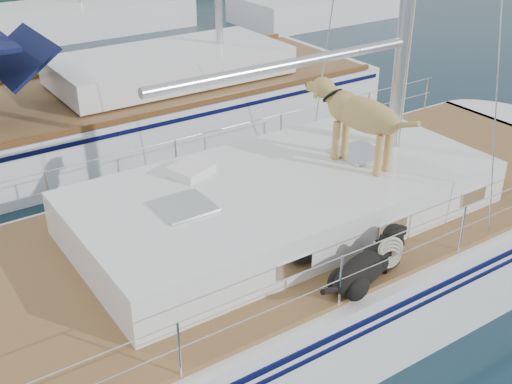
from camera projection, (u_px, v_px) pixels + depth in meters
ground at (232, 318)px, 8.25m from camera, size 120.00×120.00×0.00m
main_sailboat at (239, 272)px, 7.98m from camera, size 12.00×3.89×14.01m
neighbor_sailboat at (126, 112)px, 13.16m from camera, size 11.00×3.50×13.30m
bg_boat_center at (82, 18)px, 21.80m from camera, size 7.20×3.00×11.65m
bg_boat_east at (321, 6)px, 23.55m from camera, size 6.40×3.00×11.65m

